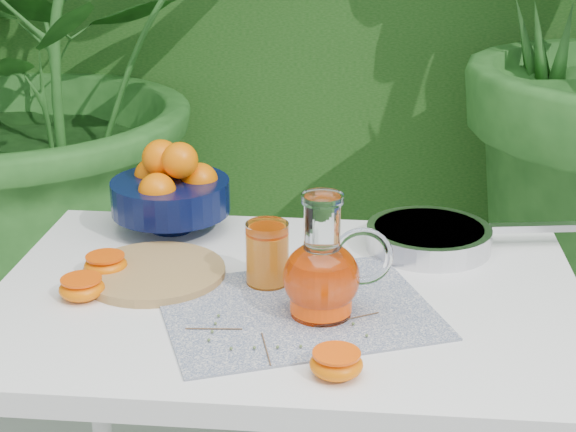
# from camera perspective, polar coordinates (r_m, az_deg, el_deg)

# --- Properties ---
(potted_plant_left) EXTENTS (2.62, 2.62, 1.85)m
(potted_plant_left) POSITION_cam_1_polar(r_m,az_deg,el_deg) (2.76, -17.06, 10.03)
(potted_plant_left) COLOR #245A1E
(potted_plant_left) RESTS_ON ground
(white_table) EXTENTS (1.00, 0.70, 0.75)m
(white_table) POSITION_cam_1_polar(r_m,az_deg,el_deg) (1.54, -0.07, -7.66)
(white_table) COLOR white
(white_table) RESTS_ON ground
(placemat) EXTENTS (0.52, 0.46, 0.00)m
(placemat) POSITION_cam_1_polar(r_m,az_deg,el_deg) (1.44, 0.58, -6.06)
(placemat) COLOR #0E214F
(placemat) RESTS_ON white_table
(cutting_board) EXTENTS (0.25, 0.25, 0.02)m
(cutting_board) POSITION_cam_1_polar(r_m,az_deg,el_deg) (1.57, -8.65, -3.65)
(cutting_board) COLOR #A37E49
(cutting_board) RESTS_ON white_table
(fruit_bowl) EXTENTS (0.28, 0.28, 0.18)m
(fruit_bowl) POSITION_cam_1_polar(r_m,az_deg,el_deg) (1.75, -7.56, 1.76)
(fruit_bowl) COLOR black
(fruit_bowl) RESTS_ON white_table
(juice_pitcher) EXTENTS (0.18, 0.13, 0.20)m
(juice_pitcher) POSITION_cam_1_polar(r_m,az_deg,el_deg) (1.39, 2.27, -3.76)
(juice_pitcher) COLOR white
(juice_pitcher) RESTS_ON white_table
(juice_tumbler) EXTENTS (0.08, 0.08, 0.11)m
(juice_tumbler) POSITION_cam_1_polar(r_m,az_deg,el_deg) (1.50, -1.34, -2.52)
(juice_tumbler) COLOR white
(juice_tumbler) RESTS_ON white_table
(saute_pan) EXTENTS (0.43, 0.27, 0.04)m
(saute_pan) POSITION_cam_1_polar(r_m,az_deg,el_deg) (1.68, 9.20, -1.31)
(saute_pan) COLOR silver
(saute_pan) RESTS_ON white_table
(orange_halves) EXTENTS (0.53, 0.40, 0.04)m
(orange_halves) POSITION_cam_1_polar(r_m,az_deg,el_deg) (1.44, -8.00, -5.48)
(orange_halves) COLOR orange
(orange_halves) RESTS_ON white_table
(thyme_sprigs) EXTENTS (0.30, 0.21, 0.01)m
(thyme_sprigs) POSITION_cam_1_polar(r_m,az_deg,el_deg) (1.36, -0.58, -7.43)
(thyme_sprigs) COLOR brown
(thyme_sprigs) RESTS_ON white_table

